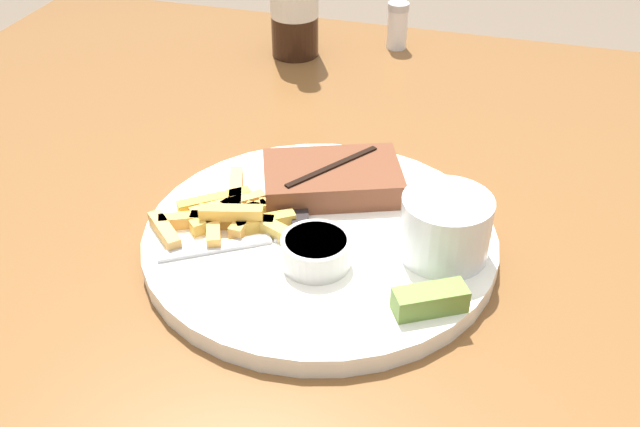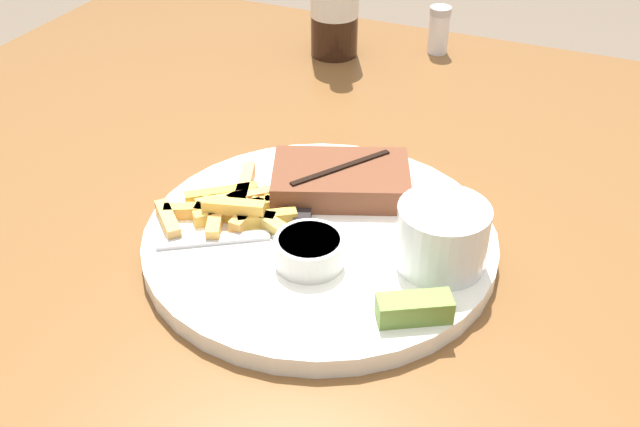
{
  "view_description": "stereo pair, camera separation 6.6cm",
  "coord_description": "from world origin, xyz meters",
  "px_view_note": "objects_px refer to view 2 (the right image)",
  "views": [
    {
      "loc": [
        0.15,
        -0.52,
        1.16
      ],
      "look_at": [
        0.0,
        0.0,
        0.78
      ],
      "focal_mm": 42.0,
      "sensor_mm": 36.0,
      "label": 1
    },
    {
      "loc": [
        0.22,
        -0.5,
        1.16
      ],
      "look_at": [
        0.0,
        0.0,
        0.78
      ],
      "focal_mm": 42.0,
      "sensor_mm": 36.0,
      "label": 2
    }
  ],
  "objects_px": {
    "dipping_sauce_cup": "(309,250)",
    "pickle_spear": "(414,308)",
    "steak_portion": "(341,179)",
    "salt_shaker": "(439,30)",
    "coleslaw_cup": "(441,236)",
    "knife_utensil": "(303,203)",
    "fork_utensil": "(226,239)",
    "dinner_plate": "(320,240)"
  },
  "relations": [
    {
      "from": "dipping_sauce_cup",
      "to": "pickle_spear",
      "type": "distance_m",
      "value": 0.11
    },
    {
      "from": "steak_portion",
      "to": "dipping_sauce_cup",
      "type": "relative_size",
      "value": 2.58
    },
    {
      "from": "dipping_sauce_cup",
      "to": "salt_shaker",
      "type": "height_order",
      "value": "salt_shaker"
    },
    {
      "from": "coleslaw_cup",
      "to": "dipping_sauce_cup",
      "type": "xyz_separation_m",
      "value": [
        -0.1,
        -0.04,
        -0.02
      ]
    },
    {
      "from": "steak_portion",
      "to": "coleslaw_cup",
      "type": "xyz_separation_m",
      "value": [
        0.12,
        -0.07,
        0.02
      ]
    },
    {
      "from": "knife_utensil",
      "to": "steak_portion",
      "type": "bearing_deg",
      "value": -51.81
    },
    {
      "from": "steak_portion",
      "to": "knife_utensil",
      "type": "bearing_deg",
      "value": -121.42
    },
    {
      "from": "knife_utensil",
      "to": "fork_utensil",
      "type": "bearing_deg",
      "value": 132.36
    },
    {
      "from": "dinner_plate",
      "to": "dipping_sauce_cup",
      "type": "bearing_deg",
      "value": -77.86
    },
    {
      "from": "dinner_plate",
      "to": "coleslaw_cup",
      "type": "relative_size",
      "value": 4.13
    },
    {
      "from": "knife_utensil",
      "to": "salt_shaker",
      "type": "bearing_deg",
      "value": -20.89
    },
    {
      "from": "coleslaw_cup",
      "to": "knife_utensil",
      "type": "height_order",
      "value": "coleslaw_cup"
    },
    {
      "from": "fork_utensil",
      "to": "pickle_spear",
      "type": "bearing_deg",
      "value": -41.58
    },
    {
      "from": "dinner_plate",
      "to": "coleslaw_cup",
      "type": "height_order",
      "value": "coleslaw_cup"
    },
    {
      "from": "fork_utensil",
      "to": "dipping_sauce_cup",
      "type": "bearing_deg",
      "value": -31.85
    },
    {
      "from": "steak_portion",
      "to": "pickle_spear",
      "type": "bearing_deg",
      "value": -50.34
    },
    {
      "from": "dipping_sauce_cup",
      "to": "steak_portion",
      "type": "bearing_deg",
      "value": 98.86
    },
    {
      "from": "coleslaw_cup",
      "to": "salt_shaker",
      "type": "height_order",
      "value": "coleslaw_cup"
    },
    {
      "from": "pickle_spear",
      "to": "salt_shaker",
      "type": "height_order",
      "value": "salt_shaker"
    },
    {
      "from": "dinner_plate",
      "to": "steak_portion",
      "type": "xyz_separation_m",
      "value": [
        -0.01,
        0.07,
        0.02
      ]
    },
    {
      "from": "coleslaw_cup",
      "to": "dipping_sauce_cup",
      "type": "distance_m",
      "value": 0.11
    },
    {
      "from": "coleslaw_cup",
      "to": "salt_shaker",
      "type": "relative_size",
      "value": 1.19
    },
    {
      "from": "fork_utensil",
      "to": "salt_shaker",
      "type": "xyz_separation_m",
      "value": [
        0.04,
        0.52,
        0.01
      ]
    },
    {
      "from": "steak_portion",
      "to": "salt_shaker",
      "type": "bearing_deg",
      "value": 92.72
    },
    {
      "from": "steak_portion",
      "to": "coleslaw_cup",
      "type": "height_order",
      "value": "coleslaw_cup"
    },
    {
      "from": "dinner_plate",
      "to": "salt_shaker",
      "type": "height_order",
      "value": "salt_shaker"
    },
    {
      "from": "fork_utensil",
      "to": "coleslaw_cup",
      "type": "bearing_deg",
      "value": -19.79
    },
    {
      "from": "dinner_plate",
      "to": "knife_utensil",
      "type": "bearing_deg",
      "value": 134.65
    },
    {
      "from": "steak_portion",
      "to": "knife_utensil",
      "type": "height_order",
      "value": "steak_portion"
    },
    {
      "from": "salt_shaker",
      "to": "knife_utensil",
      "type": "bearing_deg",
      "value": -90.5
    },
    {
      "from": "steak_portion",
      "to": "salt_shaker",
      "type": "xyz_separation_m",
      "value": [
        -0.02,
        0.41,
        0.0
      ]
    },
    {
      "from": "pickle_spear",
      "to": "salt_shaker",
      "type": "distance_m",
      "value": 0.57
    },
    {
      "from": "dinner_plate",
      "to": "dipping_sauce_cup",
      "type": "xyz_separation_m",
      "value": [
        0.01,
        -0.04,
        0.02
      ]
    },
    {
      "from": "steak_portion",
      "to": "dinner_plate",
      "type": "bearing_deg",
      "value": -83.26
    },
    {
      "from": "pickle_spear",
      "to": "dinner_plate",
      "type": "bearing_deg",
      "value": 146.22
    },
    {
      "from": "dipping_sauce_cup",
      "to": "knife_utensil",
      "type": "distance_m",
      "value": 0.09
    },
    {
      "from": "coleslaw_cup",
      "to": "salt_shaker",
      "type": "distance_m",
      "value": 0.5
    },
    {
      "from": "coleslaw_cup",
      "to": "dipping_sauce_cup",
      "type": "bearing_deg",
      "value": -158.32
    },
    {
      "from": "knife_utensil",
      "to": "salt_shaker",
      "type": "height_order",
      "value": "salt_shaker"
    },
    {
      "from": "dipping_sauce_cup",
      "to": "knife_utensil",
      "type": "xyz_separation_m",
      "value": [
        -0.04,
        0.08,
        -0.01
      ]
    },
    {
      "from": "pickle_spear",
      "to": "fork_utensil",
      "type": "bearing_deg",
      "value": 170.94
    },
    {
      "from": "dinner_plate",
      "to": "salt_shaker",
      "type": "relative_size",
      "value": 4.9
    }
  ]
}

